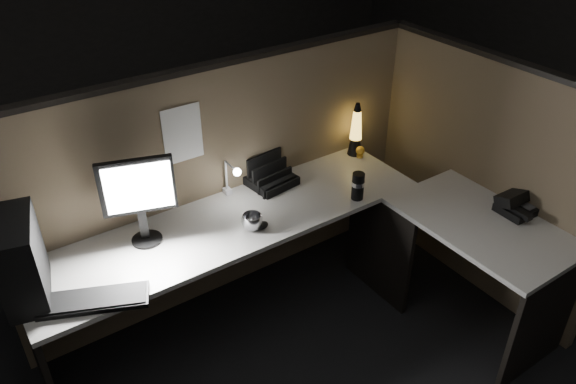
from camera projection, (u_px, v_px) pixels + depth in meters
floor at (314, 368)px, 3.18m from camera, size 6.00×6.00×0.00m
room_shell at (325, 103)px, 2.31m from camera, size 6.00×6.00×6.00m
partition_back at (227, 184)px, 3.42m from camera, size 2.66×0.06×1.50m
partition_right at (479, 178)px, 3.48m from camera, size 0.06×1.66×1.50m
desk at (316, 253)px, 3.13m from camera, size 2.60×1.60×0.73m
pc_tower at (21, 260)px, 2.53m from camera, size 0.26×0.42×0.41m
monitor at (138, 193)px, 2.84m from camera, size 0.37×0.17×0.49m
keyboard at (94, 300)px, 2.58m from camera, size 0.52×0.35×0.02m
mouse at (262, 225)px, 3.07m from camera, size 0.09×0.08×0.03m
clip_lamp at (232, 178)px, 3.25m from camera, size 0.05×0.19×0.24m
organizer at (271, 177)px, 3.44m from camera, size 0.29×0.27×0.20m
lava_lamp at (356, 133)px, 3.71m from camera, size 0.10×0.10×0.37m
travel_mug at (358, 186)px, 3.28m from camera, size 0.08×0.08×0.17m
steel_mug at (252, 222)px, 3.05m from camera, size 0.14×0.14×0.09m
figurine at (360, 151)px, 3.72m from camera, size 0.06×0.06×0.06m
pinned_paper at (183, 134)px, 3.04m from camera, size 0.23×0.00×0.32m
desk_phone at (516, 204)px, 3.19m from camera, size 0.22×0.23×0.13m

